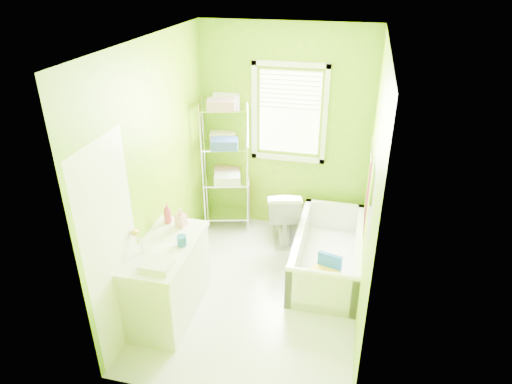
% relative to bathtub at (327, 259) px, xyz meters
% --- Properties ---
extents(ground, '(2.90, 2.90, 0.00)m').
position_rel_bathtub_xyz_m(ground, '(-0.69, -0.51, -0.16)').
color(ground, silver).
rests_on(ground, ground).
extents(room_envelope, '(2.14, 2.94, 2.62)m').
position_rel_bathtub_xyz_m(room_envelope, '(-0.69, -0.51, 1.39)').
color(room_envelope, '#70A107').
rests_on(room_envelope, ground).
extents(window, '(0.92, 0.05, 1.22)m').
position_rel_bathtub_xyz_m(window, '(-0.64, 0.91, 1.45)').
color(window, white).
rests_on(window, ground).
extents(door, '(0.09, 0.80, 2.00)m').
position_rel_bathtub_xyz_m(door, '(-1.72, -1.51, 0.84)').
color(door, white).
rests_on(door, ground).
extents(right_wall_decor, '(0.04, 1.48, 1.17)m').
position_rel_bathtub_xyz_m(right_wall_decor, '(0.35, -0.53, 1.16)').
color(right_wall_decor, '#44070C').
rests_on(right_wall_decor, ground).
extents(bathtub, '(0.73, 1.56, 0.50)m').
position_rel_bathtub_xyz_m(bathtub, '(0.00, 0.00, 0.00)').
color(bathtub, white).
rests_on(bathtub, ground).
extents(toilet, '(0.57, 0.79, 0.73)m').
position_rel_bathtub_xyz_m(toilet, '(-0.62, 0.57, 0.20)').
color(toilet, white).
rests_on(toilet, ground).
extents(vanity, '(0.54, 1.06, 1.01)m').
position_rel_bathtub_xyz_m(vanity, '(-1.48, -1.05, 0.26)').
color(vanity, white).
rests_on(vanity, ground).
extents(wire_shelf_unit, '(0.65, 0.54, 1.75)m').
position_rel_bathtub_xyz_m(wire_shelf_unit, '(-1.39, 0.74, 0.91)').
color(wire_shelf_unit, silver).
rests_on(wire_shelf_unit, ground).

